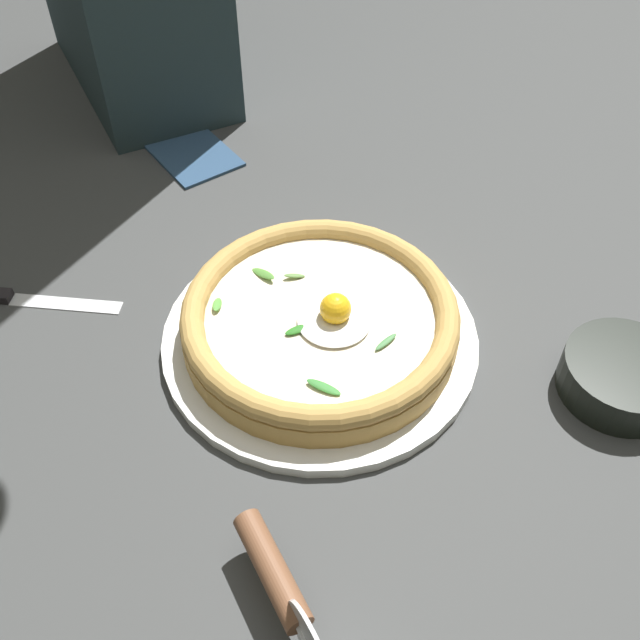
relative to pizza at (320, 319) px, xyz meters
The scene contains 7 objects.
ground_plane 0.06m from the pizza, 161.39° to the left, with size 2.40×2.40×0.03m, color #3B3C3C.
pizza_plate 0.03m from the pizza, 124.12° to the left, with size 0.32×0.32×0.01m, color white.
pizza is the anchor object (origin of this frame).
side_bowl 0.29m from the pizza, 30.68° to the right, with size 0.12×0.12×0.04m, color black.
pizza_cutter 0.28m from the pizza, 114.20° to the right, with size 0.04×0.15×0.08m.
table_knife 0.35m from the pizza, 151.32° to the left, with size 0.19×0.10×0.01m.
folded_napkin 0.38m from the pizza, 98.76° to the left, with size 0.14×0.09×0.01m, color navy.
Camera 1 is at (-0.13, -0.47, 0.55)m, focal length 40.43 mm.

